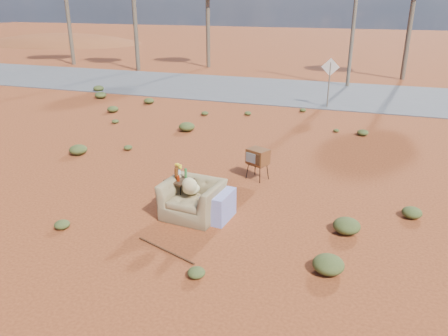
% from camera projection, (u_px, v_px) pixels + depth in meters
% --- Properties ---
extents(ground, '(140.00, 140.00, 0.00)m').
position_uv_depth(ground, '(195.00, 223.00, 9.56)').
color(ground, '#97421E').
rests_on(ground, ground).
extents(highway, '(140.00, 7.00, 0.04)m').
position_uv_depth(highway, '(304.00, 92.00, 22.79)').
color(highway, '#565659').
rests_on(highway, ground).
extents(dirt_mound, '(26.00, 18.00, 2.00)m').
position_uv_depth(dirt_mound, '(62.00, 43.00, 48.57)').
color(dirt_mound, brown).
rests_on(dirt_mound, ground).
extents(armchair, '(1.55, 0.96, 1.10)m').
position_uv_depth(armchair, '(197.00, 196.00, 9.66)').
color(armchair, olive).
rests_on(armchair, ground).
extents(tv_unit, '(0.66, 0.61, 0.85)m').
position_uv_depth(tv_unit, '(258.00, 157.00, 11.65)').
color(tv_unit, black).
rests_on(tv_unit, ground).
extents(side_table, '(0.66, 0.66, 1.05)m').
position_uv_depth(side_table, '(179.00, 177.00, 9.96)').
color(side_table, '#3C2916').
rests_on(side_table, ground).
extents(rusty_bar, '(1.43, 0.55, 0.04)m').
position_uv_depth(rusty_bar, '(166.00, 250.00, 8.47)').
color(rusty_bar, '#452312').
rests_on(rusty_bar, ground).
extents(road_sign, '(0.78, 0.06, 2.19)m').
position_uv_depth(road_sign, '(330.00, 74.00, 19.15)').
color(road_sign, brown).
rests_on(road_sign, ground).
extents(utility_pole_center, '(1.40, 0.20, 8.00)m').
position_uv_depth(utility_pole_center, '(355.00, 8.00, 22.90)').
color(utility_pole_center, brown).
rests_on(utility_pole_center, ground).
extents(scrub_patch, '(17.49, 8.07, 0.33)m').
position_uv_depth(scrub_patch, '(224.00, 151.00, 13.64)').
color(scrub_patch, '#454B21').
rests_on(scrub_patch, ground).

